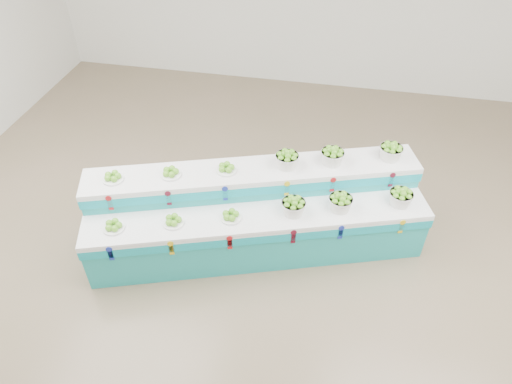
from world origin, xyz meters
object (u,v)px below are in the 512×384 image
basket_lower_left (294,206)px  plate_upper_mid (170,172)px  display_stand (256,214)px  basket_upper_right (391,151)px

basket_lower_left → plate_upper_mid: 1.50m
display_stand → basket_upper_right: size_ratio=14.46×
display_stand → basket_upper_right: basket_upper_right is taller
plate_upper_mid → basket_lower_left: bearing=-1.5°
basket_lower_left → basket_upper_right: bearing=40.0°
basket_lower_left → plate_upper_mid: bearing=178.5°
plate_upper_mid → basket_upper_right: size_ratio=0.89×
plate_upper_mid → basket_upper_right: bearing=18.6°
plate_upper_mid → basket_upper_right: 2.69m
display_stand → basket_lower_left: display_stand is taller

